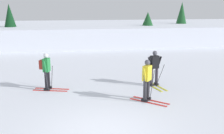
# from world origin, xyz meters

# --- Properties ---
(ground_plane) EXTENTS (120.00, 120.00, 0.00)m
(ground_plane) POSITION_xyz_m (0.00, 0.00, 0.00)
(ground_plane) COLOR silver
(far_snow_ridge) EXTENTS (80.00, 9.53, 1.83)m
(far_snow_ridge) POSITION_xyz_m (0.00, 19.20, 0.91)
(far_snow_ridge) COLOR silver
(far_snow_ridge) RESTS_ON ground
(skier_black) EXTENTS (0.98, 1.64, 1.71)m
(skier_black) POSITION_xyz_m (2.99, 4.37, 0.95)
(skier_black) COLOR gold
(skier_black) RESTS_ON ground
(skier_green) EXTENTS (1.64, 0.98, 1.71)m
(skier_green) POSITION_xyz_m (-2.02, 4.50, 0.96)
(skier_green) COLOR red
(skier_green) RESTS_ON ground
(skier_yellow) EXTENTS (1.44, 1.34, 1.71)m
(skier_yellow) POSITION_xyz_m (2.08, 2.44, 0.92)
(skier_yellow) COLOR red
(skier_yellow) RESTS_ON ground
(conifer_far_left) EXTENTS (1.91, 1.91, 3.13)m
(conifer_far_left) POSITION_xyz_m (6.55, 17.64, 1.94)
(conifer_far_left) COLOR #513823
(conifer_far_left) RESTS_ON ground
(conifer_far_right) EXTENTS (1.66, 1.66, 3.92)m
(conifer_far_right) POSITION_xyz_m (-6.44, 17.96, 2.25)
(conifer_far_right) COLOR #513823
(conifer_far_right) RESTS_ON ground
(conifer_far_centre) EXTENTS (1.62, 1.62, 4.12)m
(conifer_far_centre) POSITION_xyz_m (10.93, 19.73, 2.41)
(conifer_far_centre) COLOR #513823
(conifer_far_centre) RESTS_ON ground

